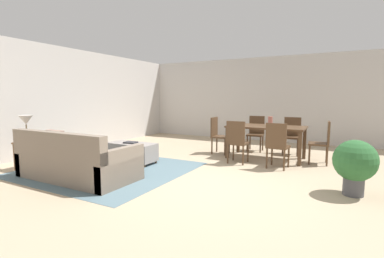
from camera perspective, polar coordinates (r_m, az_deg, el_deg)
name	(u,v)px	position (r m, az deg, el deg)	size (l,w,h in m)	color
ground_plane	(209,182)	(4.78, 3.48, -10.74)	(10.80, 10.80, 0.00)	tan
wall_back	(275,99)	(9.35, 16.65, 5.83)	(9.00, 0.12, 2.70)	beige
wall_left	(57,100)	(7.92, -25.81, 5.38)	(0.12, 11.00, 2.70)	beige
area_rug	(109,169)	(5.80, -16.68, -7.87)	(3.00, 2.80, 0.01)	slate
couch	(76,162)	(5.31, -22.66, -6.33)	(2.13, 0.99, 0.86)	gray
ottoman_table	(132,152)	(6.19, -12.09, -4.54)	(1.05, 0.49, 0.43)	gray
side_table	(28,148)	(6.38, -30.57, -3.30)	(0.40, 0.40, 0.54)	brown
table_lamp	(26,121)	(6.32, -30.84, 1.39)	(0.26, 0.26, 0.52)	brown
dining_table	(266,130)	(6.65, 14.90, -0.17)	(1.71, 0.90, 0.76)	#513823
dining_chair_near_left	(237,140)	(6.02, 9.17, -2.15)	(0.40, 0.40, 0.92)	#513823
dining_chair_near_right	(277,143)	(5.76, 17.01, -2.75)	(0.43, 0.43, 0.92)	#513823
dining_chair_far_left	(256,131)	(7.60, 12.95, -0.44)	(0.43, 0.43, 0.92)	#513823
dining_chair_far_right	(292,133)	(7.38, 19.73, -0.86)	(0.42, 0.42, 0.92)	#513823
dining_chair_head_east	(323,140)	(6.51, 25.24, -2.04)	(0.43, 0.43, 0.92)	#513823
dining_chair_head_west	(218,133)	(7.05, 5.27, -0.84)	(0.42, 0.42, 0.92)	#513823
vase_centerpiece	(270,121)	(6.61, 15.72, 1.53)	(0.10, 0.10, 0.22)	#B26659
book_on_ottoman	(131,142)	(6.15, -12.43, -2.70)	(0.26, 0.20, 0.03)	#333338
potted_plant	(355,163)	(4.67, 30.36, -5.98)	(0.60, 0.60, 0.81)	#4C4C51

